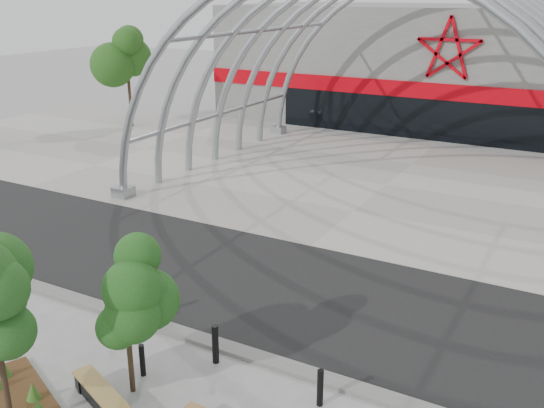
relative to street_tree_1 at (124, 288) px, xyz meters
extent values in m
plane|color=gray|center=(0.02, 2.80, -2.71)|extent=(140.00, 140.00, 0.00)
cube|color=black|center=(0.02, 6.30, -2.70)|extent=(140.00, 7.00, 0.02)
cube|color=#A19B91|center=(0.02, 18.30, -2.69)|extent=(60.00, 17.00, 0.04)
cube|color=#63635F|center=(0.02, 2.55, -2.65)|extent=(60.00, 0.50, 0.12)
cube|color=slate|center=(0.02, 36.30, 1.29)|extent=(34.00, 15.00, 8.00)
cube|color=black|center=(0.02, 28.85, -1.41)|extent=(22.00, 0.25, 2.60)
cube|color=#C6000B|center=(0.02, 28.85, 0.39)|extent=(34.00, 0.30, 1.00)
torus|color=#979CA1|center=(0.02, 10.80, -2.71)|extent=(20.36, 0.36, 20.36)
torus|color=#979CA1|center=(0.02, 13.30, -2.71)|extent=(20.36, 0.36, 20.36)
torus|color=#979CA1|center=(0.02, 15.80, -2.71)|extent=(20.36, 0.36, 20.36)
torus|color=#979CA1|center=(0.02, 18.30, -2.71)|extent=(20.36, 0.36, 20.36)
torus|color=#979CA1|center=(0.02, 20.80, -2.71)|extent=(20.36, 0.36, 20.36)
torus|color=#979CA1|center=(0.02, 23.30, -2.71)|extent=(20.36, 0.36, 20.36)
torus|color=#979CA1|center=(0.02, 25.80, -2.71)|extent=(20.36, 0.36, 20.36)
cylinder|color=#979CA1|center=(-7.05, 18.30, 4.36)|extent=(0.20, 15.00, 0.20)
cylinder|color=#979CA1|center=(-9.64, 18.30, -0.12)|extent=(0.20, 15.00, 0.20)
cube|color=#979CA1|center=(-9.98, 10.80, -2.46)|extent=(0.80, 0.80, 0.50)
cube|color=#979CA1|center=(-9.98, 25.80, -2.46)|extent=(0.80, 0.80, 0.50)
cone|color=#407427|center=(-1.14, -1.77, -2.41)|extent=(0.34, 0.34, 0.42)
cone|color=#407427|center=(-1.71, -1.43, -2.41)|extent=(0.34, 0.34, 0.42)
cone|color=#407427|center=(-3.02, -1.17, -2.41)|extent=(0.34, 0.34, 0.42)
cylinder|color=black|center=(-1.35, -2.31, -1.65)|extent=(0.13, 0.13, 2.13)
cylinder|color=black|center=(0.00, 0.00, -1.75)|extent=(0.13, 0.13, 1.93)
ellipsoid|color=#124314|center=(0.00, 0.00, 0.01)|extent=(1.60, 1.60, 2.11)
cube|color=black|center=(-0.23, -0.78, -2.53)|extent=(2.12, 1.14, 0.36)
cube|color=black|center=(-0.97, -0.49, -2.50)|extent=(0.29, 0.48, 0.42)
cube|color=olive|center=(-0.23, -0.78, -2.29)|extent=(2.19, 1.23, 0.06)
cylinder|color=black|center=(-2.08, 2.37, -2.14)|extent=(0.18, 0.18, 1.15)
cylinder|color=black|center=(-2.03, 1.82, -2.22)|extent=(0.16, 0.16, 0.98)
cylinder|color=black|center=(-0.19, 0.60, -2.29)|extent=(0.14, 0.14, 0.85)
cylinder|color=black|center=(1.07, 1.92, -2.18)|extent=(0.17, 0.17, 1.06)
cylinder|color=black|center=(4.10, 1.66, -2.25)|extent=(0.15, 0.15, 0.93)
cylinder|color=black|center=(-19.98, 22.80, -1.06)|extent=(0.20, 0.20, 3.30)
ellipsoid|color=#1B4A12|center=(-19.98, 22.80, 1.94)|extent=(3.00, 3.00, 3.60)
camera|label=1|loc=(8.72, -8.97, 6.24)|focal=40.00mm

